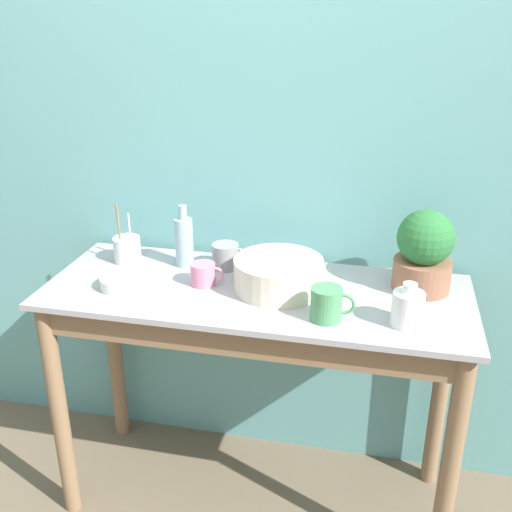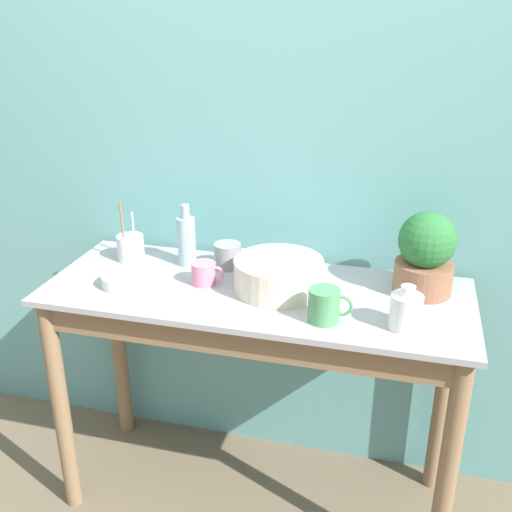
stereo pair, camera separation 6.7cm
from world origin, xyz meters
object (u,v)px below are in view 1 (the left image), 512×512
(bottle_tall, at_px, (184,241))
(utensil_cup, at_px, (127,249))
(potted_plant, at_px, (424,252))
(mug_green, at_px, (327,304))
(bottle_short, at_px, (408,308))
(bowl_small_enamel_white, at_px, (122,282))
(mug_pink, at_px, (204,274))
(bowl_wash_large, at_px, (278,274))
(mug_grey, at_px, (226,256))

(bottle_tall, relative_size, utensil_cup, 0.99)
(potted_plant, height_order, mug_green, potted_plant)
(bottle_short, distance_m, bowl_small_enamel_white, 0.93)
(mug_pink, bearing_deg, potted_plant, 9.90)
(bottle_tall, distance_m, bowl_small_enamel_white, 0.28)
(mug_green, bearing_deg, bottle_short, 3.87)
(mug_green, relative_size, utensil_cup, 0.59)
(bowl_wash_large, relative_size, bottle_tall, 1.30)
(potted_plant, distance_m, bowl_small_enamel_white, 1.00)
(mug_grey, relative_size, mug_pink, 1.15)
(potted_plant, xyz_separation_m, bowl_small_enamel_white, (-0.97, -0.21, -0.11))
(utensil_cup, bearing_deg, mug_grey, 3.84)
(bottle_tall, relative_size, mug_grey, 1.73)
(utensil_cup, bearing_deg, mug_pink, -20.93)
(bottle_tall, height_order, bowl_small_enamel_white, bottle_tall)
(bottle_tall, relative_size, bowl_small_enamel_white, 1.60)
(potted_plant, xyz_separation_m, mug_green, (-0.28, -0.28, -0.08))
(potted_plant, bearing_deg, bowl_wash_large, -167.27)
(bottle_tall, distance_m, mug_pink, 0.19)
(mug_green, bearing_deg, mug_grey, 142.43)
(bowl_small_enamel_white, bearing_deg, mug_pink, 17.80)
(bottle_tall, xyz_separation_m, bottle_short, (0.78, -0.28, -0.04))
(bottle_short, height_order, utensil_cup, utensil_cup)
(potted_plant, xyz_separation_m, mug_pink, (-0.71, -0.12, -0.10))
(bottle_short, bearing_deg, mug_green, -176.13)
(bowl_wash_large, xyz_separation_m, utensil_cup, (-0.58, 0.11, -0.00))
(bottle_tall, relative_size, mug_pink, 1.99)
(bowl_wash_large, relative_size, bowl_small_enamel_white, 2.08)
(bottle_tall, bearing_deg, mug_grey, 4.50)
(bottle_short, xyz_separation_m, bowl_small_enamel_white, (-0.92, 0.05, -0.04))
(bottle_short, xyz_separation_m, mug_pink, (-0.66, 0.14, -0.02))
(potted_plant, xyz_separation_m, bottle_short, (-0.05, -0.26, -0.08))
(mug_green, height_order, mug_pink, mug_green)
(bowl_wash_large, relative_size, mug_pink, 2.58)
(utensil_cup, bearing_deg, bottle_tall, 3.38)
(mug_green, height_order, mug_grey, mug_green)
(bowl_wash_large, height_order, bottle_tall, bottle_tall)
(potted_plant, xyz_separation_m, mug_grey, (-0.67, 0.03, -0.09))
(bowl_wash_large, xyz_separation_m, bottle_short, (0.41, -0.16, 0.00))
(bowl_wash_large, xyz_separation_m, mug_pink, (-0.25, -0.02, -0.02))
(mug_green, xyz_separation_m, mug_pink, (-0.43, 0.15, -0.01))
(bottle_tall, xyz_separation_m, mug_green, (0.54, -0.29, -0.04))
(potted_plant, xyz_separation_m, bottle_tall, (-0.82, 0.02, -0.04))
(mug_green, distance_m, mug_grey, 0.50)
(bottle_tall, height_order, mug_grey, bottle_tall)
(bottle_short, bearing_deg, potted_plant, 79.85)
(potted_plant, distance_m, bottle_tall, 0.83)
(bottle_tall, bearing_deg, potted_plant, -1.08)
(mug_pink, bearing_deg, bottle_short, -11.57)
(bowl_wash_large, bearing_deg, mug_grey, 148.56)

